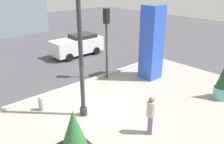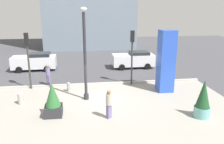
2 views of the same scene
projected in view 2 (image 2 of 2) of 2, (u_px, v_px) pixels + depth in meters
name	position (u px, v px, depth m)	size (l,w,h in m)	color
ground_plane	(96.00, 82.00, 20.24)	(60.00, 60.00, 0.00)	#47474C
plaza_pavement	(102.00, 111.00, 14.52)	(18.00, 10.00, 0.02)	#9E998E
curb_strip	(97.00, 84.00, 19.38)	(18.00, 0.24, 0.16)	#B7B2A8
lamp_post	(85.00, 57.00, 15.53)	(0.44, 0.44, 6.33)	#2D2D33
art_pillar_blue	(166.00, 61.00, 17.40)	(1.13, 1.13, 4.72)	blue
potted_plant_near_left	(203.00, 100.00, 13.43)	(0.93, 0.93, 2.32)	#6BB2B2
potted_plant_by_pillar	(53.00, 101.00, 13.65)	(1.04, 1.04, 2.05)	#2D2D33
fire_hydrant	(69.00, 87.00, 17.80)	(0.36, 0.26, 0.75)	#99999E
concrete_bollard	(21.00, 99.00, 15.45)	(0.36, 0.36, 0.75)	#B2ADA3
traffic_light_corner	(132.00, 49.00, 18.66)	(0.28, 0.42, 4.51)	#333833
traffic_light_far_side	(28.00, 52.00, 17.69)	(0.28, 0.42, 4.45)	#333833
car_curb_west	(35.00, 61.00, 23.68)	(4.39, 2.08, 1.79)	silver
car_far_lane	(134.00, 59.00, 24.62)	(4.40, 2.03, 1.75)	silver
pedestrian_crossing	(109.00, 103.00, 13.31)	(0.51, 0.51, 1.75)	slate
pedestrian_by_curb	(48.00, 74.00, 19.01)	(0.48, 0.48, 1.76)	slate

